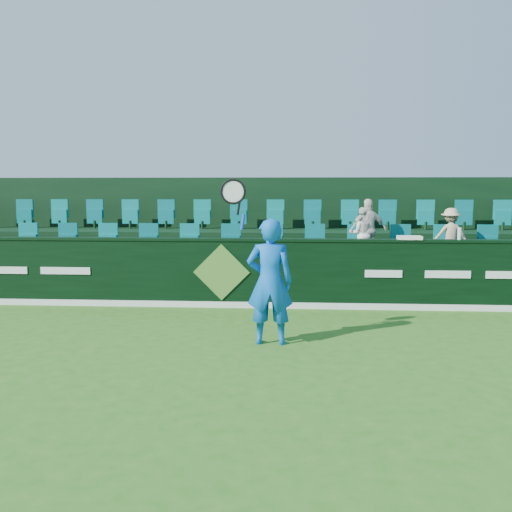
# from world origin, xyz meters

# --- Properties ---
(ground) EXTENTS (60.00, 60.00, 0.00)m
(ground) POSITION_xyz_m (0.00, 0.00, 0.00)
(ground) COLOR #286B19
(ground) RESTS_ON ground
(sponsor_hoarding) EXTENTS (16.00, 0.25, 1.35)m
(sponsor_hoarding) POSITION_xyz_m (0.00, 4.00, 0.67)
(sponsor_hoarding) COLOR black
(sponsor_hoarding) RESTS_ON ground
(stand_tier_front) EXTENTS (16.00, 2.00, 0.80)m
(stand_tier_front) POSITION_xyz_m (0.00, 5.10, 0.40)
(stand_tier_front) COLOR black
(stand_tier_front) RESTS_ON ground
(stand_tier_back) EXTENTS (16.00, 1.80, 1.30)m
(stand_tier_back) POSITION_xyz_m (0.00, 7.00, 0.65)
(stand_tier_back) COLOR black
(stand_tier_back) RESTS_ON ground
(stand_rear) EXTENTS (16.00, 4.10, 2.60)m
(stand_rear) POSITION_xyz_m (0.00, 7.44, 1.22)
(stand_rear) COLOR black
(stand_rear) RESTS_ON ground
(seat_row_front) EXTENTS (13.50, 0.50, 0.60)m
(seat_row_front) POSITION_xyz_m (0.00, 5.50, 1.10)
(seat_row_front) COLOR #097977
(seat_row_front) RESTS_ON stand_tier_front
(seat_row_back) EXTENTS (13.50, 0.50, 0.60)m
(seat_row_back) POSITION_xyz_m (0.00, 7.30, 1.60)
(seat_row_back) COLOR #097977
(seat_row_back) RESTS_ON stand_tier_back
(tennis_player) EXTENTS (1.09, 0.46, 2.48)m
(tennis_player) POSITION_xyz_m (1.04, 1.37, 0.95)
(tennis_player) COLOR blue
(tennis_player) RESTS_ON ground
(spectator_left) EXTENTS (0.57, 0.46, 1.12)m
(spectator_left) POSITION_xyz_m (2.83, 5.12, 1.36)
(spectator_left) COLOR white
(spectator_left) RESTS_ON stand_tier_front
(spectator_middle) EXTENTS (0.80, 0.44, 1.30)m
(spectator_middle) POSITION_xyz_m (2.96, 5.12, 1.45)
(spectator_middle) COLOR silver
(spectator_middle) RESTS_ON stand_tier_front
(spectator_right) EXTENTS (0.72, 0.42, 1.11)m
(spectator_right) POSITION_xyz_m (4.65, 5.12, 1.36)
(spectator_right) COLOR #C1B088
(spectator_right) RESTS_ON stand_tier_front
(towel) EXTENTS (0.44, 0.29, 0.07)m
(towel) POSITION_xyz_m (3.59, 4.00, 1.38)
(towel) COLOR white
(towel) RESTS_ON sponsor_hoarding
(drinks_bottle) EXTENTS (0.07, 0.07, 0.23)m
(drinks_bottle) POSITION_xyz_m (4.52, 4.00, 1.46)
(drinks_bottle) COLOR silver
(drinks_bottle) RESTS_ON sponsor_hoarding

